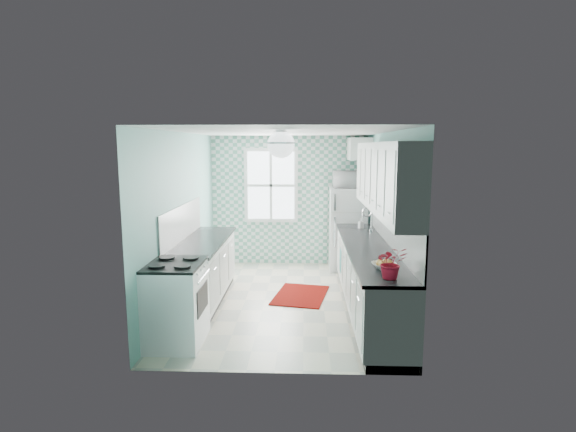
{
  "coord_description": "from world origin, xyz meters",
  "views": [
    {
      "loc": [
        0.3,
        -6.49,
        2.3
      ],
      "look_at": [
        0.05,
        0.25,
        1.25
      ],
      "focal_mm": 28.0,
      "sensor_mm": 36.0,
      "label": 1
    }
  ],
  "objects_px": {
    "stove": "(176,302)",
    "fridge": "(348,229)",
    "microwave": "(349,179)",
    "fruit_bowl": "(384,266)",
    "ceiling_light": "(281,144)",
    "potted_plant": "(391,262)",
    "sink": "(361,233)"
  },
  "relations": [
    {
      "from": "ceiling_light",
      "to": "fridge",
      "type": "bearing_deg",
      "value": 67.04
    },
    {
      "from": "fridge",
      "to": "stove",
      "type": "xyz_separation_m",
      "value": [
        -2.31,
        -3.32,
        -0.27
      ]
    },
    {
      "from": "ceiling_light",
      "to": "sink",
      "type": "distance_m",
      "value": 2.3
    },
    {
      "from": "fruit_bowl",
      "to": "microwave",
      "type": "bearing_deg",
      "value": 91.52
    },
    {
      "from": "ceiling_light",
      "to": "sink",
      "type": "xyz_separation_m",
      "value": [
        1.2,
        1.38,
        -1.39
      ]
    },
    {
      "from": "fridge",
      "to": "stove",
      "type": "height_order",
      "value": "fridge"
    },
    {
      "from": "potted_plant",
      "to": "sink",
      "type": "bearing_deg",
      "value": 89.9
    },
    {
      "from": "sink",
      "to": "microwave",
      "type": "bearing_deg",
      "value": 92.46
    },
    {
      "from": "fridge",
      "to": "fruit_bowl",
      "type": "bearing_deg",
      "value": -86.89
    },
    {
      "from": "fridge",
      "to": "ceiling_light",
      "type": "bearing_deg",
      "value": -111.38
    },
    {
      "from": "fridge",
      "to": "potted_plant",
      "type": "height_order",
      "value": "fridge"
    },
    {
      "from": "sink",
      "to": "fruit_bowl",
      "type": "bearing_deg",
      "value": -92.02
    },
    {
      "from": "ceiling_light",
      "to": "stove",
      "type": "height_order",
      "value": "ceiling_light"
    },
    {
      "from": "ceiling_light",
      "to": "stove",
      "type": "bearing_deg",
      "value": -149.61
    },
    {
      "from": "stove",
      "to": "fridge",
      "type": "bearing_deg",
      "value": 53.0
    },
    {
      "from": "ceiling_light",
      "to": "sink",
      "type": "bearing_deg",
      "value": 48.97
    },
    {
      "from": "stove",
      "to": "potted_plant",
      "type": "height_order",
      "value": "potted_plant"
    },
    {
      "from": "ceiling_light",
      "to": "sink",
      "type": "relative_size",
      "value": 0.66
    },
    {
      "from": "fridge",
      "to": "potted_plant",
      "type": "bearing_deg",
      "value": -87.04
    },
    {
      "from": "stove",
      "to": "fruit_bowl",
      "type": "relative_size",
      "value": 3.49
    },
    {
      "from": "ceiling_light",
      "to": "fridge",
      "type": "height_order",
      "value": "ceiling_light"
    },
    {
      "from": "microwave",
      "to": "fridge",
      "type": "bearing_deg",
      "value": 52.68
    },
    {
      "from": "ceiling_light",
      "to": "stove",
      "type": "relative_size",
      "value": 0.37
    },
    {
      "from": "fridge",
      "to": "microwave",
      "type": "bearing_deg",
      "value": 55.97
    },
    {
      "from": "fridge",
      "to": "microwave",
      "type": "relative_size",
      "value": 2.79
    },
    {
      "from": "fruit_bowl",
      "to": "microwave",
      "type": "xyz_separation_m",
      "value": [
        -0.09,
        3.39,
        0.72
      ]
    },
    {
      "from": "microwave",
      "to": "fruit_bowl",
      "type": "bearing_deg",
      "value": 89.81
    },
    {
      "from": "ceiling_light",
      "to": "microwave",
      "type": "xyz_separation_m",
      "value": [
        1.11,
        2.62,
        -0.63
      ]
    },
    {
      "from": "ceiling_light",
      "to": "fridge",
      "type": "xyz_separation_m",
      "value": [
        1.11,
        2.62,
        -1.55
      ]
    },
    {
      "from": "microwave",
      "to": "stove",
      "type": "bearing_deg",
      "value": 53.49
    },
    {
      "from": "fridge",
      "to": "potted_plant",
      "type": "xyz_separation_m",
      "value": [
        0.09,
        -3.77,
        0.34
      ]
    },
    {
      "from": "fridge",
      "to": "sink",
      "type": "bearing_deg",
      "value": -84.04
    }
  ]
}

